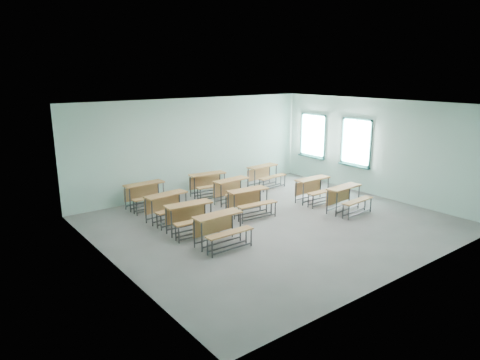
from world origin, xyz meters
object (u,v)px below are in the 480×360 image
at_px(desk_unit_r2c1, 234,188).
at_px(desk_unit_r3c2, 265,173).
at_px(desk_unit_r1c1, 250,198).
at_px(desk_unit_r0c2, 347,195).
at_px(desk_unit_r3c0, 146,192).
at_px(desk_unit_r0c0, 220,225).
at_px(desk_unit_r2c0, 168,203).
at_px(desk_unit_r1c0, 191,214).
at_px(desk_unit_r1c2, 315,186).
at_px(desk_unit_r3c1, 209,181).

distance_m(desk_unit_r2c1, desk_unit_r3c2, 2.27).
bearing_deg(desk_unit_r1c1, desk_unit_r0c2, -26.38).
bearing_deg(desk_unit_r3c0, desk_unit_r3c2, -5.50).
height_order(desk_unit_r0c0, desk_unit_r1c1, same).
xyz_separation_m(desk_unit_r2c0, desk_unit_r3c2, (4.49, 1.15, 0.00)).
xyz_separation_m(desk_unit_r1c0, desk_unit_r1c2, (4.51, -0.08, 0.00)).
xyz_separation_m(desk_unit_r0c2, desk_unit_r2c1, (-2.12, 2.72, 0.00)).
height_order(desk_unit_r0c0, desk_unit_r2c0, same).
bearing_deg(desk_unit_r0c0, desk_unit_r1c1, 33.47).
bearing_deg(desk_unit_r3c0, desk_unit_r0c2, -42.91).
bearing_deg(desk_unit_r0c0, desk_unit_r3c2, 38.15).
relative_size(desk_unit_r0c0, desk_unit_r2c1, 0.95).
bearing_deg(desk_unit_r1c0, desk_unit_r2c0, 95.91).
xyz_separation_m(desk_unit_r0c2, desk_unit_r3c1, (-2.29, 3.85, 0.00)).
height_order(desk_unit_r1c0, desk_unit_r3c2, same).
relative_size(desk_unit_r0c2, desk_unit_r2c1, 0.99).
distance_m(desk_unit_r0c0, desk_unit_r1c1, 2.32).
distance_m(desk_unit_r0c2, desk_unit_r3c2, 3.64).
bearing_deg(desk_unit_r3c1, desk_unit_r1c1, -87.82).
height_order(desk_unit_r2c1, desk_unit_r3c0, same).
bearing_deg(desk_unit_r1c1, desk_unit_r3c1, 91.02).
xyz_separation_m(desk_unit_r1c0, desk_unit_r1c1, (2.06, 0.15, 0.00)).
xyz_separation_m(desk_unit_r1c1, desk_unit_r3c0, (-2.06, 2.44, 0.00)).
distance_m(desk_unit_r0c2, desk_unit_r2c0, 5.17).
distance_m(desk_unit_r2c0, desk_unit_r3c2, 4.63).
bearing_deg(desk_unit_r1c1, desk_unit_r1c0, -170.93).
height_order(desk_unit_r1c2, desk_unit_r2c0, same).
xyz_separation_m(desk_unit_r2c0, desk_unit_r2c1, (2.41, 0.23, 0.00)).
bearing_deg(desk_unit_r1c0, desk_unit_r3c2, 32.10).
height_order(desk_unit_r2c0, desk_unit_r3c0, same).
height_order(desk_unit_r0c0, desk_unit_r0c2, same).
relative_size(desk_unit_r2c1, desk_unit_r3c0, 1.04).
bearing_deg(desk_unit_r1c1, desk_unit_r3c0, 135.03).
height_order(desk_unit_r1c0, desk_unit_r3c1, same).
distance_m(desk_unit_r0c0, desk_unit_r1c2, 4.52).
relative_size(desk_unit_r1c1, desk_unit_r3c1, 0.99).
distance_m(desk_unit_r2c0, desk_unit_r3c0, 1.44).
bearing_deg(desk_unit_r3c2, desk_unit_r0c0, -147.43).
height_order(desk_unit_r3c1, desk_unit_r3c2, same).
relative_size(desk_unit_r1c0, desk_unit_r2c0, 0.99).
distance_m(desk_unit_r1c0, desk_unit_r1c1, 2.06).
relative_size(desk_unit_r1c2, desk_unit_r3c0, 0.99).
relative_size(desk_unit_r2c1, desk_unit_r3c1, 0.99).
distance_m(desk_unit_r0c2, desk_unit_r1c1, 2.87).
bearing_deg(desk_unit_r2c1, desk_unit_r0c0, -137.23).
xyz_separation_m(desk_unit_r0c2, desk_unit_r1c1, (-2.45, 1.49, 0.00)).
bearing_deg(desk_unit_r0c0, desk_unit_r1c0, 96.04).
bearing_deg(desk_unit_r2c0, desk_unit_r0c0, -91.84).
relative_size(desk_unit_r0c2, desk_unit_r1c2, 1.03).
relative_size(desk_unit_r1c2, desk_unit_r3c1, 0.95).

